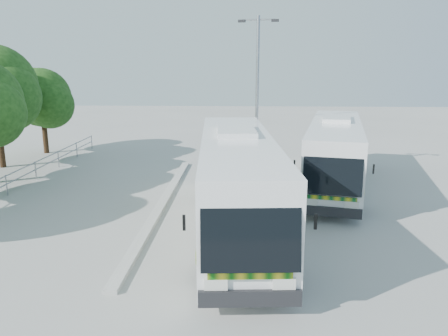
{
  "coord_description": "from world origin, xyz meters",
  "views": [
    {
      "loc": [
        1.28,
        -16.6,
        6.1
      ],
      "look_at": [
        0.41,
        2.95,
        1.47
      ],
      "focal_mm": 35.0,
      "sensor_mm": 36.0,
      "label": 1
    }
  ],
  "objects_px": {
    "coach_main": "(237,179)",
    "coach_adjacent": "(335,152)",
    "tree_far_e": "(43,98)",
    "lamppost": "(257,92)"
  },
  "relations": [
    {
      "from": "coach_main",
      "to": "coach_adjacent",
      "type": "bearing_deg",
      "value": 47.79
    },
    {
      "from": "tree_far_e",
      "to": "coach_adjacent",
      "type": "distance_m",
      "value": 20.29
    },
    {
      "from": "tree_far_e",
      "to": "coach_adjacent",
      "type": "height_order",
      "value": "tree_far_e"
    },
    {
      "from": "coach_main",
      "to": "coach_adjacent",
      "type": "relative_size",
      "value": 1.06
    },
    {
      "from": "coach_main",
      "to": "coach_adjacent",
      "type": "distance_m",
      "value": 7.86
    },
    {
      "from": "tree_far_e",
      "to": "coach_adjacent",
      "type": "xyz_separation_m",
      "value": [
        18.57,
        -7.91,
        -2.08
      ]
    },
    {
      "from": "tree_far_e",
      "to": "coach_adjacent",
      "type": "relative_size",
      "value": 0.49
    },
    {
      "from": "tree_far_e",
      "to": "lamppost",
      "type": "height_order",
      "value": "lamppost"
    },
    {
      "from": "tree_far_e",
      "to": "lamppost",
      "type": "distance_m",
      "value": 16.01
    },
    {
      "from": "coach_adjacent",
      "to": "tree_far_e",
      "type": "bearing_deg",
      "value": 169.15
    }
  ]
}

